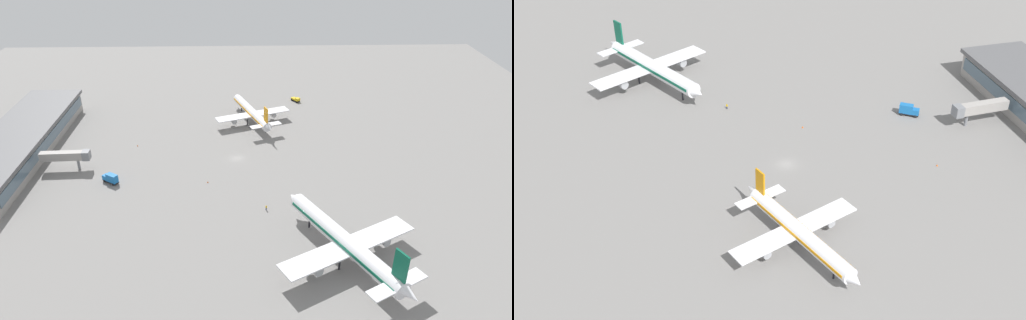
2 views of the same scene
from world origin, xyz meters
TOP-DOWN VIEW (x-y plane):
  - ground at (0.00, 0.00)m, footprint 288.00×288.00m
  - terminal_building at (-5.59, -77.94)m, footprint 83.96×21.50m
  - airplane_at_gate at (-30.72, 5.96)m, footprint 37.11×30.61m
  - airplane_taxiing at (53.53, 27.85)m, footprint 44.69×37.32m
  - pushback_tractor at (-52.48, 26.39)m, footprint 4.70×4.06m
  - catering_truck at (15.25, -40.64)m, footprint 4.67×5.72m
  - ground_crew_worker at (31.78, 9.02)m, footprint 0.54×0.54m
  - jet_bridge at (5.98, -57.10)m, footprint 3.54×16.51m
  - safety_cone_near_gate at (-10.35, -37.05)m, footprint 0.44×0.44m
  - safety_cone_mid_apron at (16.05, -9.28)m, footprint 0.44×0.44m

SIDE VIEW (x-z plane):
  - ground at x=0.00m, z-range 0.00..0.00m
  - safety_cone_near_gate at x=-10.35m, z-range 0.00..0.60m
  - safety_cone_mid_apron at x=16.05m, z-range 0.00..0.60m
  - ground_crew_worker at x=31.78m, z-range 0.01..1.68m
  - pushback_tractor at x=-52.48m, z-range 0.02..1.92m
  - catering_truck at x=15.25m, z-range 0.05..3.35m
  - airplane_at_gate at x=-30.72m, z-range -1.61..10.17m
  - terminal_building at x=-5.59m, z-range 0.08..8.60m
  - jet_bridge at x=5.98m, z-range 1.75..8.49m
  - airplane_taxiing at x=53.53m, z-range -2.03..12.85m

